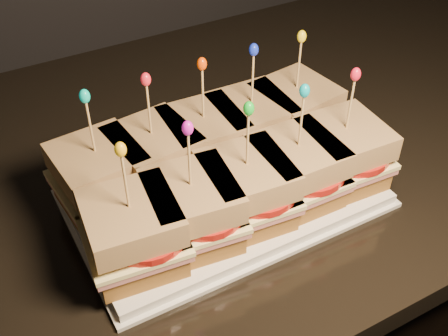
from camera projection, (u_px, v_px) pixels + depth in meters
granite_slab at (137, 176)px, 0.80m from camera, size 2.53×0.73×0.04m
platter at (224, 195)px, 0.73m from camera, size 0.38×0.23×0.02m
platter_rim at (224, 198)px, 0.73m from camera, size 0.39×0.24×0.01m
sandwich_0_bread_bot at (103, 194)px, 0.70m from camera, size 0.10×0.10×0.03m
sandwich_0_ham at (101, 184)px, 0.69m from camera, size 0.11×0.11×0.01m
sandwich_0_cheese at (100, 180)px, 0.68m from camera, size 0.12×0.11×0.01m
sandwich_0_tomato at (111, 175)px, 0.68m from camera, size 0.10×0.10×0.01m
sandwich_0_bread_top at (97, 162)px, 0.66m from camera, size 0.11×0.11×0.03m
sandwich_0_pick at (91, 130)px, 0.63m from camera, size 0.00×0.00×0.09m
sandwich_0_frill at (85, 96)px, 0.60m from camera, size 0.01×0.01×0.02m
sandwich_1_bread_bot at (156, 176)px, 0.72m from camera, size 0.11×0.11×0.03m
sandwich_1_ham at (155, 166)px, 0.71m from camera, size 0.12×0.11×0.01m
sandwich_1_cheese at (154, 162)px, 0.71m from camera, size 0.12×0.11×0.01m
sandwich_1_tomato at (165, 157)px, 0.70m from camera, size 0.10×0.10×0.01m
sandwich_1_bread_top at (152, 144)px, 0.69m from camera, size 0.11×0.11×0.03m
sandwich_1_pick at (149, 112)px, 0.66m from camera, size 0.00×0.00×0.09m
sandwich_1_frill at (146, 79)px, 0.63m from camera, size 0.01×0.01×0.02m
sandwich_2_bread_bot at (205, 159)px, 0.75m from camera, size 0.10×0.10×0.03m
sandwich_2_ham at (204, 149)px, 0.74m from camera, size 0.11×0.11×0.01m
sandwich_2_cheese at (204, 145)px, 0.73m from camera, size 0.11×0.11×0.01m
sandwich_2_tomato at (214, 140)px, 0.73m from camera, size 0.10×0.10×0.01m
sandwich_2_bread_top at (204, 127)px, 0.72m from camera, size 0.10×0.10×0.03m
sandwich_2_pick at (203, 96)px, 0.69m from camera, size 0.00×0.00×0.09m
sandwich_2_frill at (202, 64)px, 0.66m from camera, size 0.01×0.01×0.02m
sandwich_3_bread_bot at (250, 143)px, 0.78m from camera, size 0.10×0.10×0.03m
sandwich_3_ham at (251, 133)px, 0.77m from camera, size 0.11×0.10×0.01m
sandwich_3_cheese at (251, 129)px, 0.76m from camera, size 0.11×0.11×0.01m
sandwich_3_tomato at (261, 125)px, 0.76m from camera, size 0.10×0.10×0.01m
sandwich_3_bread_top at (251, 112)px, 0.74m from camera, size 0.10×0.10×0.03m
sandwich_3_pick at (253, 81)px, 0.71m from camera, size 0.00×0.00×0.09m
sandwich_3_frill at (254, 50)px, 0.68m from camera, size 0.01×0.01×0.02m
sandwich_4_bread_bot at (293, 129)px, 0.80m from camera, size 0.11×0.11×0.03m
sandwich_4_ham at (294, 119)px, 0.79m from camera, size 0.12×0.11×0.01m
sandwich_4_cheese at (294, 115)px, 0.79m from camera, size 0.12×0.12×0.01m
sandwich_4_tomato at (304, 110)px, 0.78m from camera, size 0.10×0.10×0.01m
sandwich_4_bread_top at (296, 98)px, 0.77m from camera, size 0.11×0.11×0.03m
sandwich_4_pick at (299, 68)px, 0.74m from camera, size 0.00×0.00×0.09m
sandwich_4_frill at (302, 36)px, 0.71m from camera, size 0.01×0.01×0.02m
sandwich_5_bread_bot at (136, 251)px, 0.63m from camera, size 0.10×0.10×0.03m
sandwich_5_ham at (134, 240)px, 0.61m from camera, size 0.11×0.11×0.01m
sandwich_5_cheese at (134, 236)px, 0.61m from camera, size 0.12×0.11×0.01m
sandwich_5_tomato at (145, 231)px, 0.61m from camera, size 0.10×0.10×0.01m
sandwich_5_bread_top at (131, 218)px, 0.59m from camera, size 0.11×0.11×0.03m
sandwich_5_pick at (126, 185)px, 0.56m from camera, size 0.00×0.00×0.09m
sandwich_5_frill at (120, 150)px, 0.53m from camera, size 0.01×0.01×0.02m
sandwich_6_bread_bot at (193, 228)px, 0.65m from camera, size 0.11×0.11×0.03m
sandwich_6_ham at (192, 218)px, 0.64m from camera, size 0.12×0.11×0.01m
sandwich_6_cheese at (192, 214)px, 0.64m from camera, size 0.12×0.12×0.01m
sandwich_6_tomato at (204, 209)px, 0.63m from camera, size 0.10×0.10×0.01m
sandwich_6_bread_top at (191, 195)px, 0.62m from camera, size 0.11×0.11×0.03m
sandwich_6_pick at (189, 163)px, 0.59m from camera, size 0.00×0.00×0.09m
sandwich_6_frill at (188, 128)px, 0.56m from camera, size 0.01×0.01×0.02m
sandwich_7_bread_bot at (245, 208)px, 0.68m from camera, size 0.10×0.10×0.03m
sandwich_7_ham at (246, 197)px, 0.67m from camera, size 0.11×0.11×0.01m
sandwich_7_cheese at (246, 193)px, 0.66m from camera, size 0.12×0.11×0.01m
sandwich_7_tomato at (257, 188)px, 0.66m from camera, size 0.10×0.10×0.01m
sandwich_7_bread_top at (246, 175)px, 0.64m from camera, size 0.11×0.11×0.03m
sandwich_7_pick at (248, 143)px, 0.61m from camera, size 0.00×0.00×0.09m
sandwich_7_frill at (249, 109)px, 0.59m from camera, size 0.01×0.01×0.02m
sandwich_8_bread_bot at (294, 188)px, 0.71m from camera, size 0.10×0.10×0.03m
sandwich_8_ham at (295, 178)px, 0.69m from camera, size 0.11×0.10×0.01m
sandwich_8_cheese at (296, 174)px, 0.69m from camera, size 0.11×0.10×0.01m
sandwich_8_tomato at (307, 169)px, 0.69m from camera, size 0.10×0.10×0.01m
sandwich_8_bread_top at (297, 156)px, 0.67m from camera, size 0.10×0.10×0.03m
sandwich_8_pick at (301, 124)px, 0.64m from camera, size 0.00×0.00×0.09m
sandwich_8_frill at (305, 91)px, 0.61m from camera, size 0.01×0.01×0.02m
sandwich_9_bread_bot at (339, 171)px, 0.73m from camera, size 0.10×0.10×0.03m
sandwich_9_ham at (341, 160)px, 0.72m from camera, size 0.11×0.11×0.01m
sandwich_9_cheese at (342, 156)px, 0.72m from camera, size 0.11×0.11×0.01m
sandwich_9_tomato at (353, 151)px, 0.71m from camera, size 0.10×0.10×0.01m
sandwich_9_bread_top at (345, 138)px, 0.70m from camera, size 0.10×0.10×0.03m
sandwich_9_pick at (350, 107)px, 0.67m from camera, size 0.00×0.00×0.09m
sandwich_9_frill at (356, 74)px, 0.64m from camera, size 0.01×0.01×0.02m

